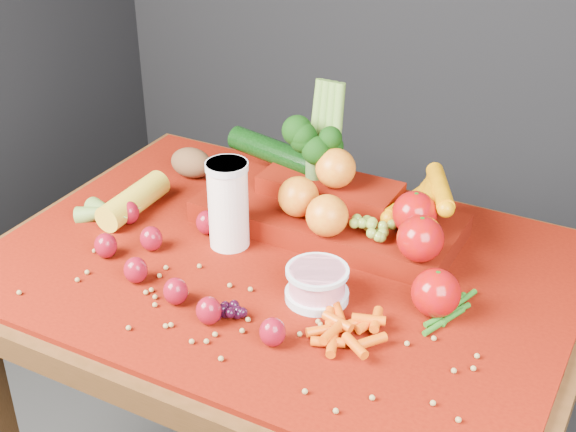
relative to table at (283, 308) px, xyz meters
The scene contains 12 objects.
table is the anchor object (origin of this frame).
red_cloth 0.10m from the table, ahead, with size 1.05×0.75×0.01m, color #660F03.
milk_glass 0.23m from the table, behind, with size 0.08×0.08×0.17m.
yogurt_bowl 0.19m from the table, 34.90° to the right, with size 0.11×0.11×0.06m.
strawberry_scatter 0.25m from the table, 140.91° to the right, with size 0.48×0.28×0.05m.
dark_grape_cluster 0.23m from the table, 90.52° to the right, with size 0.06×0.05×0.03m, color black, non-canonical shape.
soybean_scatter 0.23m from the table, 90.00° to the right, with size 0.84×0.24×0.01m, color olive, non-canonical shape.
corn_ear 0.40m from the table, behind, with size 0.18×0.23×0.06m.
potato 0.43m from the table, 148.41° to the left, with size 0.10×0.07×0.07m, color brown.
baby_carrot_pile 0.28m from the table, 34.55° to the right, with size 0.17×0.17×0.03m, color #D04A07, non-canonical shape.
green_bean_pile 0.35m from the table, ahead, with size 0.14×0.12×0.01m, color #216216, non-canonical shape.
produce_mound 0.23m from the table, 71.48° to the left, with size 0.61×0.36×0.27m.
Camera 1 is at (0.60, -1.10, 1.58)m, focal length 50.00 mm.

